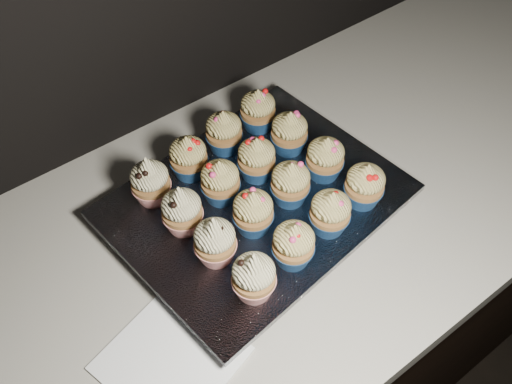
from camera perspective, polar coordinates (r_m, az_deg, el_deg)
worktop at (r=0.89m, az=-12.49°, el=-10.79°), size 2.44×0.64×0.04m
napkin at (r=0.82m, az=-8.49°, el=-16.14°), size 0.20×0.20×0.00m
baking_tray at (r=0.93m, az=0.00°, el=-1.51°), size 0.44×0.36×0.02m
foil_lining at (r=0.92m, az=0.00°, el=-0.86°), size 0.48×0.39×0.01m
cupcake_0 at (r=0.79m, az=-0.22°, el=-8.40°), size 0.06×0.06×0.10m
cupcake_1 at (r=0.82m, az=3.76°, el=-5.22°), size 0.06×0.06×0.08m
cupcake_2 at (r=0.86m, az=7.43°, el=-2.00°), size 0.06×0.06×0.08m
cupcake_3 at (r=0.90m, az=10.81°, el=0.70°), size 0.06×0.06×0.08m
cupcake_4 at (r=0.82m, az=-4.12°, el=-4.87°), size 0.06×0.06×0.10m
cupcake_5 at (r=0.85m, az=-0.29°, el=-1.99°), size 0.06×0.06×0.08m
cupcake_6 at (r=0.89m, az=3.47°, el=0.90°), size 0.06×0.06×0.08m
cupcake_7 at (r=0.93m, az=6.92°, el=3.39°), size 0.06×0.06×0.08m
cupcake_8 at (r=0.86m, az=-7.42°, el=-1.80°), size 0.06×0.06×0.10m
cupcake_9 at (r=0.89m, az=-3.59°, el=1.08°), size 0.06×0.06×0.08m
cupcake_10 at (r=0.92m, az=0.06°, el=3.35°), size 0.06×0.06×0.08m
cupcake_11 at (r=0.96m, az=3.35°, el=5.97°), size 0.06×0.06×0.08m
cupcake_12 at (r=0.90m, az=-10.53°, el=1.08°), size 0.06×0.06×0.10m
cupcake_13 at (r=0.93m, az=-6.78°, el=3.49°), size 0.06×0.06×0.08m
cupcake_14 at (r=0.97m, az=-3.23°, el=6.04°), size 0.06×0.06×0.08m
cupcake_15 at (r=1.00m, az=0.19°, el=8.19°), size 0.06×0.06×0.08m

